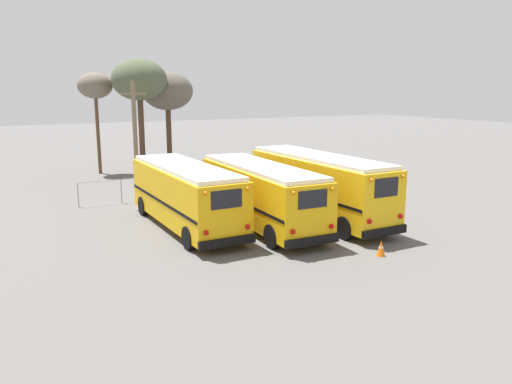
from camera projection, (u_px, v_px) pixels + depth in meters
name	position (u px, v px, depth m)	size (l,w,h in m)	color
ground_plane	(251.00, 221.00, 25.53)	(160.00, 160.00, 0.00)	#5B5956
school_bus_0	(185.00, 194.00, 24.06)	(2.73, 9.50, 3.07)	#EAAA0F
school_bus_1	(261.00, 193.00, 24.29)	(2.81, 9.63, 3.05)	#EAAA0F
school_bus_2	(318.00, 184.00, 25.67)	(2.61, 10.08, 3.33)	yellow
utility_pole	(135.00, 132.00, 34.04)	(1.80, 0.30, 7.16)	#75604C
bare_tree_0	(139.00, 81.00, 37.74)	(4.18, 4.18, 8.89)	#473323
bare_tree_1	(95.00, 87.00, 38.50)	(2.66, 2.66, 7.88)	brown
bare_tree_2	(167.00, 92.00, 40.28)	(4.10, 4.10, 8.00)	#473323
fence_line	(198.00, 180.00, 31.65)	(14.70, 0.06, 1.42)	#939399
traffic_cone	(381.00, 248.00, 20.14)	(0.36, 0.36, 0.64)	orange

